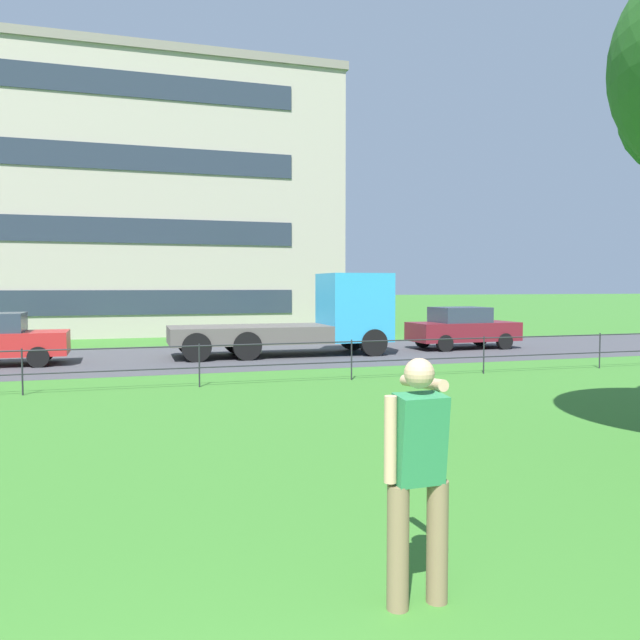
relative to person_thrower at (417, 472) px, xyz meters
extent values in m
cube|color=#424247|center=(-2.21, 16.68, -0.98)|extent=(80.00, 7.72, 0.01)
cylinder|color=#232328|center=(-4.07, 10.59, -0.48)|extent=(0.04, 0.04, 1.00)
cylinder|color=#232328|center=(-0.35, 10.59, -0.48)|extent=(0.04, 0.04, 1.00)
cylinder|color=#232328|center=(3.37, 10.59, -0.48)|extent=(0.04, 0.04, 1.00)
cylinder|color=#232328|center=(7.09, 10.59, -0.48)|extent=(0.04, 0.04, 1.00)
cylinder|color=#232328|center=(10.82, 10.59, -0.48)|extent=(0.04, 0.04, 1.00)
cylinder|color=#232328|center=(-2.21, 10.59, -0.53)|extent=(33.50, 0.03, 0.03)
cylinder|color=#232328|center=(-2.21, 10.59, -0.03)|extent=(33.50, 0.03, 0.03)
cylinder|color=#846B4C|center=(-0.16, -0.02, -0.53)|extent=(0.16, 0.16, 0.91)
cylinder|color=#846B4C|center=(0.16, -0.01, -0.53)|extent=(0.16, 0.16, 0.91)
cube|color=#2D7F4C|center=(0.00, -0.01, 0.25)|extent=(0.37, 0.29, 0.67)
sphere|color=tan|center=(0.00, -0.01, 0.72)|extent=(0.22, 0.22, 0.22)
cylinder|color=tan|center=(0.19, 0.30, 0.60)|extent=(0.11, 0.63, 0.13)
cylinder|color=tan|center=(-0.22, -0.02, 0.26)|extent=(0.09, 0.09, 0.62)
cylinder|color=black|center=(-4.35, 17.10, -0.68)|extent=(0.60, 0.21, 0.60)
cylinder|color=black|center=(-4.33, 15.49, -0.68)|extent=(0.60, 0.21, 0.60)
cube|color=#2D99D1|center=(5.60, 16.47, 0.62)|extent=(2.13, 2.33, 2.30)
cube|color=#283342|center=(6.50, 16.46, 0.96)|extent=(0.14, 1.84, 0.87)
cube|color=#56514C|center=(1.96, 16.51, -0.25)|extent=(5.23, 2.37, 0.56)
cylinder|color=black|center=(5.93, 17.52, -0.53)|extent=(0.90, 0.31, 0.90)
cylinder|color=black|center=(5.91, 15.40, -0.53)|extent=(0.90, 0.31, 0.90)
cylinder|color=black|center=(1.71, 17.57, -0.53)|extent=(0.90, 0.31, 0.90)
cylinder|color=black|center=(1.68, 15.46, -0.53)|extent=(0.90, 0.31, 0.90)
cylinder|color=black|center=(0.15, 17.59, -0.53)|extent=(0.90, 0.31, 0.90)
cylinder|color=black|center=(0.12, 15.48, -0.53)|extent=(0.90, 0.31, 0.90)
cube|color=maroon|center=(10.05, 16.79, -0.34)|extent=(4.05, 1.82, 0.68)
cube|color=#2D3847|center=(9.90, 16.78, 0.28)|extent=(1.94, 1.58, 0.56)
cylinder|color=black|center=(11.26, 17.63, -0.68)|extent=(0.61, 0.22, 0.60)
cylinder|color=black|center=(11.31, 16.02, -0.68)|extent=(0.61, 0.22, 0.60)
cylinder|color=black|center=(8.78, 17.56, -0.68)|extent=(0.61, 0.22, 0.60)
cylinder|color=black|center=(8.83, 15.94, -0.68)|extent=(0.61, 0.22, 0.60)
camera|label=1|loc=(-2.02, -4.12, 1.34)|focal=35.76mm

